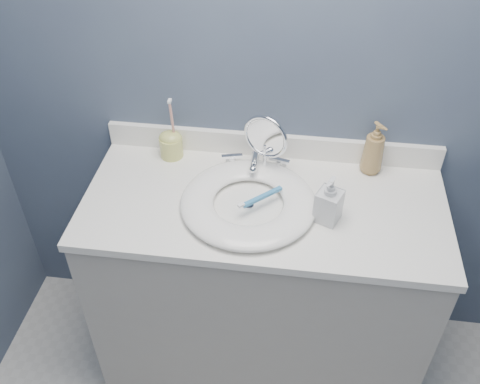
% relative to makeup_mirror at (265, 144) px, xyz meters
% --- Properties ---
extents(back_wall, '(2.20, 0.02, 2.40)m').
position_rel_makeup_mirror_xyz_m(back_wall, '(0.01, 0.13, 0.19)').
color(back_wall, '#404B60').
rests_on(back_wall, ground).
extents(vanity_cabinet, '(1.20, 0.55, 0.85)m').
position_rel_makeup_mirror_xyz_m(vanity_cabinet, '(0.01, -0.15, -0.59)').
color(vanity_cabinet, '#ADA89E').
rests_on(vanity_cabinet, ground).
extents(countertop, '(1.22, 0.57, 0.03)m').
position_rel_makeup_mirror_xyz_m(countertop, '(0.01, -0.15, -0.15)').
color(countertop, white).
rests_on(countertop, vanity_cabinet).
extents(backsplash, '(1.22, 0.02, 0.09)m').
position_rel_makeup_mirror_xyz_m(backsplash, '(0.01, 0.12, -0.09)').
color(backsplash, white).
rests_on(backsplash, countertop).
extents(basin, '(0.45, 0.45, 0.04)m').
position_rel_makeup_mirror_xyz_m(basin, '(-0.04, -0.18, -0.11)').
color(basin, white).
rests_on(basin, countertop).
extents(drain, '(0.04, 0.04, 0.01)m').
position_rel_makeup_mirror_xyz_m(drain, '(-0.04, -0.18, -0.13)').
color(drain, silver).
rests_on(drain, countertop).
extents(faucet, '(0.25, 0.13, 0.07)m').
position_rel_makeup_mirror_xyz_m(faucet, '(-0.04, 0.02, -0.11)').
color(faucet, silver).
rests_on(faucet, countertop).
extents(makeup_mirror, '(0.16, 0.09, 0.24)m').
position_rel_makeup_mirror_xyz_m(makeup_mirror, '(0.00, 0.00, 0.00)').
color(makeup_mirror, silver).
rests_on(makeup_mirror, countertop).
extents(soap_bottle_amber, '(0.11, 0.11, 0.20)m').
position_rel_makeup_mirror_xyz_m(soap_bottle_amber, '(0.37, 0.07, -0.03)').
color(soap_bottle_amber, olive).
rests_on(soap_bottle_amber, countertop).
extents(soap_bottle_clear, '(0.10, 0.10, 0.17)m').
position_rel_makeup_mirror_xyz_m(soap_bottle_clear, '(0.22, -0.20, -0.05)').
color(soap_bottle_clear, silver).
rests_on(soap_bottle_clear, countertop).
extents(toothbrush_holder, '(0.08, 0.08, 0.24)m').
position_rel_makeup_mirror_xyz_m(toothbrush_holder, '(-0.35, 0.06, -0.08)').
color(toothbrush_holder, '#C7C964').
rests_on(toothbrush_holder, countertop).
extents(toothbrush_lying, '(0.14, 0.13, 0.02)m').
position_rel_makeup_mirror_xyz_m(toothbrush_lying, '(0.00, -0.18, -0.09)').
color(toothbrush_lying, teal).
rests_on(toothbrush_lying, basin).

